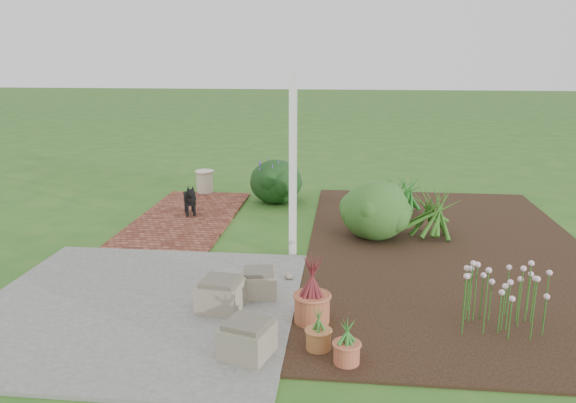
# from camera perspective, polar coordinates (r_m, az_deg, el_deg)

# --- Properties ---
(ground) EXTENTS (80.00, 80.00, 0.00)m
(ground) POSITION_cam_1_polar(r_m,az_deg,el_deg) (7.84, -1.78, -5.65)
(ground) COLOR #29601E
(ground) RESTS_ON ground
(concrete_patio) EXTENTS (3.50, 3.50, 0.04)m
(concrete_patio) POSITION_cam_1_polar(r_m,az_deg,el_deg) (6.56, -15.01, -10.16)
(concrete_patio) COLOR #60605D
(concrete_patio) RESTS_ON ground
(brick_path) EXTENTS (1.60, 3.50, 0.04)m
(brick_path) POSITION_cam_1_polar(r_m,az_deg,el_deg) (9.82, -10.23, -1.56)
(brick_path) COLOR #5D291D
(brick_path) RESTS_ON ground
(garden_bed) EXTENTS (4.00, 7.00, 0.03)m
(garden_bed) POSITION_cam_1_polar(r_m,az_deg,el_deg) (8.37, 15.99, -4.80)
(garden_bed) COLOR black
(garden_bed) RESTS_ON ground
(veranda_post) EXTENTS (0.10, 0.10, 2.50)m
(veranda_post) POSITION_cam_1_polar(r_m,az_deg,el_deg) (7.56, 0.51, 3.44)
(veranda_post) COLOR white
(veranda_post) RESTS_ON ground
(stone_trough_near) EXTENTS (0.53, 0.53, 0.29)m
(stone_trough_near) POSITION_cam_1_polar(r_m,az_deg,el_deg) (5.32, -4.17, -13.85)
(stone_trough_near) COLOR #716654
(stone_trough_near) RESTS_ON concrete_patio
(stone_trough_mid) EXTENTS (0.50, 0.50, 0.30)m
(stone_trough_mid) POSITION_cam_1_polar(r_m,az_deg,el_deg) (6.21, -6.86, -9.51)
(stone_trough_mid) COLOR #796B5A
(stone_trough_mid) RESTS_ON concrete_patio
(stone_trough_far) EXTENTS (0.45, 0.45, 0.26)m
(stone_trough_far) POSITION_cam_1_polar(r_m,az_deg,el_deg) (6.52, -2.97, -8.37)
(stone_trough_far) COLOR gray
(stone_trough_far) RESTS_ON concrete_patio
(black_dog) EXTENTS (0.32, 0.56, 0.50)m
(black_dog) POSITION_cam_1_polar(r_m,az_deg,el_deg) (9.79, -9.94, 0.34)
(black_dog) COLOR black
(black_dog) RESTS_ON brick_path
(cream_ceramic_urn) EXTENTS (0.42, 0.42, 0.44)m
(cream_ceramic_urn) POSITION_cam_1_polar(r_m,az_deg,el_deg) (11.40, -8.46, 2.01)
(cream_ceramic_urn) COLOR beige
(cream_ceramic_urn) RESTS_ON brick_path
(evergreen_shrub) EXTENTS (1.23, 1.23, 0.88)m
(evergreen_shrub) POSITION_cam_1_polar(r_m,az_deg,el_deg) (8.56, 8.85, -0.78)
(evergreen_shrub) COLOR #0F3A11
(evergreen_shrub) RESTS_ON garden_bed
(agapanthus_clump_back) EXTENTS (1.31, 1.31, 0.91)m
(agapanthus_clump_back) POSITION_cam_1_polar(r_m,az_deg,el_deg) (8.76, 14.47, -0.61)
(agapanthus_clump_back) COLOR #163C0B
(agapanthus_clump_back) RESTS_ON garden_bed
(agapanthus_clump_front) EXTENTS (1.13, 1.13, 0.82)m
(agapanthus_clump_front) POSITION_cam_1_polar(r_m,az_deg,el_deg) (9.94, 11.65, 1.07)
(agapanthus_clump_front) COLOR #0E440D
(agapanthus_clump_front) RESTS_ON garden_bed
(pink_flower_patch) EXTENTS (1.18, 1.18, 0.69)m
(pink_flower_patch) POSITION_cam_1_polar(r_m,az_deg,el_deg) (6.26, 20.96, -8.37)
(pink_flower_patch) COLOR #113D0F
(pink_flower_patch) RESTS_ON garden_bed
(terracotta_pot_bronze) EXTENTS (0.48, 0.48, 0.30)m
(terracotta_pot_bronze) POSITION_cam_1_polar(r_m,az_deg,el_deg) (5.92, 2.45, -10.78)
(terracotta_pot_bronze) COLOR #A95939
(terracotta_pot_bronze) RESTS_ON garden_bed
(terracotta_pot_small_left) EXTENTS (0.26, 0.26, 0.20)m
(terracotta_pot_small_left) POSITION_cam_1_polar(r_m,az_deg,el_deg) (5.24, 5.98, -15.04)
(terracotta_pot_small_left) COLOR #B95A3E
(terracotta_pot_small_left) RESTS_ON garden_bed
(terracotta_pot_small_right) EXTENTS (0.28, 0.28, 0.20)m
(terracotta_pot_small_right) POSITION_cam_1_polar(r_m,az_deg,el_deg) (5.44, 3.10, -13.77)
(terracotta_pot_small_right) COLOR #AB6A3A
(terracotta_pot_small_right) RESTS_ON garden_bed
(purple_flowering_bush) EXTENTS (1.22, 1.22, 0.84)m
(purple_flowering_bush) POSITION_cam_1_polar(r_m,az_deg,el_deg) (10.63, -1.24, 2.13)
(purple_flowering_bush) COLOR black
(purple_flowering_bush) RESTS_ON ground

